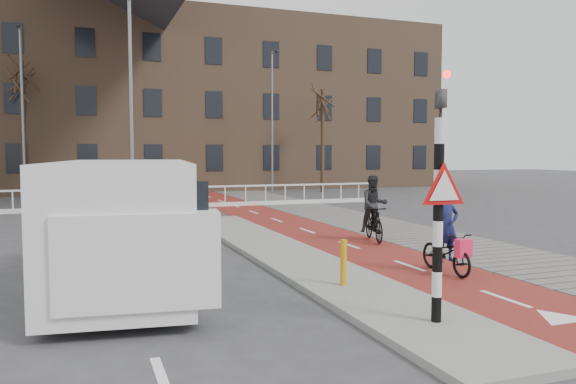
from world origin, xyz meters
name	(u,v)px	position (x,y,z in m)	size (l,w,h in m)	color
ground	(398,293)	(0.00, 0.00, 0.00)	(120.00, 120.00, 0.00)	#38383A
bike_lane	(286,223)	(1.50, 10.00, 0.01)	(2.50, 60.00, 0.01)	maroon
sidewalk	(357,220)	(4.30, 10.00, 0.01)	(3.00, 60.00, 0.01)	slate
curb_island	(286,254)	(-0.70, 4.00, 0.06)	(1.80, 16.00, 0.12)	gray
traffic_signal	(439,190)	(-0.60, -2.02, 1.99)	(0.80, 0.80, 3.68)	black
bollard	(344,262)	(-0.87, 0.45, 0.54)	(0.12, 0.12, 0.83)	#CF8F0B
cyclist_near	(447,245)	(1.82, 1.11, 0.59)	(0.59, 1.65, 1.74)	black
cyclist_far	(374,214)	(2.45, 5.34, 0.78)	(0.91, 1.79, 1.87)	black
van	(125,224)	(-4.58, 1.75, 1.24)	(2.87, 5.72, 2.36)	silver
railing	(90,204)	(-5.00, 17.00, 0.31)	(28.00, 0.10, 0.99)	silver
townhouse_row	(115,75)	(-3.00, 32.00, 7.81)	(46.00, 10.00, 15.90)	#7F6047
tree_mid	(23,130)	(-8.28, 25.89, 3.79)	(0.26, 0.26, 7.59)	#332316
tree_right	(323,141)	(9.21, 24.35, 3.28)	(0.25, 0.25, 6.55)	#332316
streetlight_near	(131,112)	(-3.62, 11.67, 3.92)	(0.12, 0.12, 7.84)	slate
streetlight_left	(23,115)	(-8.02, 22.79, 4.40)	(0.12, 0.12, 8.81)	slate
streetlight_right	(272,123)	(5.71, 24.04, 4.31)	(0.12, 0.12, 8.63)	slate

